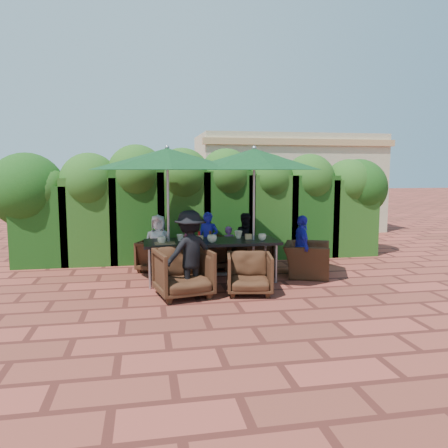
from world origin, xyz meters
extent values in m
plane|color=brown|center=(0.00, 0.00, 0.00)|extent=(80.00, 80.00, 0.00)
cube|color=black|center=(-0.16, 0.24, 0.72)|extent=(2.43, 0.90, 0.05)
cube|color=gray|center=(-0.16, 0.24, 0.12)|extent=(2.23, 0.05, 0.05)
cylinder|color=gray|center=(-1.28, -0.11, 0.35)|extent=(0.05, 0.05, 0.70)
cylinder|color=gray|center=(-1.28, 0.59, 0.35)|extent=(0.05, 0.05, 0.70)
cylinder|color=gray|center=(0.96, -0.11, 0.35)|extent=(0.05, 0.05, 0.70)
cylinder|color=gray|center=(0.96, 0.59, 0.35)|extent=(0.05, 0.05, 0.70)
cylinder|color=gray|center=(-0.93, 0.32, 0.01)|extent=(0.44, 0.44, 0.03)
cylinder|color=gray|center=(-0.93, 0.32, 1.20)|extent=(0.04, 0.04, 2.40)
cone|color=black|center=(-0.93, 0.32, 2.22)|extent=(2.72, 2.72, 0.38)
sphere|color=gray|center=(-0.93, 0.32, 2.42)|extent=(0.08, 0.08, 0.08)
cylinder|color=gray|center=(0.62, 0.22, 0.01)|extent=(0.44, 0.44, 0.03)
cylinder|color=gray|center=(0.62, 0.22, 1.20)|extent=(0.04, 0.04, 2.40)
cone|color=black|center=(0.62, 0.22, 2.22)|extent=(2.59, 2.59, 0.38)
sphere|color=gray|center=(0.62, 0.22, 2.42)|extent=(0.08, 0.08, 0.08)
imported|color=black|center=(-1.12, 1.24, 0.35)|extent=(0.88, 0.85, 0.69)
imported|color=black|center=(-0.12, 1.18, 0.39)|extent=(0.91, 0.88, 0.77)
imported|color=black|center=(0.79, 1.08, 0.36)|extent=(0.89, 0.86, 0.72)
imported|color=black|center=(-0.76, -0.67, 0.43)|extent=(0.98, 0.94, 0.86)
imported|color=black|center=(0.32, -0.70, 0.37)|extent=(0.82, 0.79, 0.74)
imported|color=black|center=(1.71, 0.33, 0.42)|extent=(0.95, 1.12, 0.84)
imported|color=silver|center=(-1.10, 1.11, 0.58)|extent=(0.61, 0.42, 1.15)
imported|color=#201FAB|center=(-0.07, 1.27, 0.59)|extent=(0.51, 0.47, 1.17)
imported|color=black|center=(0.71, 1.13, 0.58)|extent=(0.63, 0.48, 1.15)
imported|color=black|center=(-0.64, -0.61, 0.69)|extent=(0.97, 0.69, 1.38)
imported|color=#201FAB|center=(1.54, 0.15, 0.59)|extent=(0.41, 0.72, 1.19)
imported|color=#BF4379|center=(-0.49, 1.29, 0.38)|extent=(0.32, 0.28, 0.77)
imported|color=#9C4CA4|center=(0.38, 1.30, 0.43)|extent=(0.36, 0.32, 0.86)
imported|color=#227F28|center=(1.64, 4.25, 0.91)|extent=(1.65, 1.61, 1.82)
imported|color=#BF4379|center=(2.79, 4.33, 0.89)|extent=(0.94, 0.68, 1.78)
imported|color=gray|center=(3.14, 4.22, 0.88)|extent=(1.23, 0.94, 1.75)
imported|color=beige|center=(-1.06, 0.06, 0.81)|extent=(0.15, 0.15, 0.12)
imported|color=beige|center=(-0.72, 0.30, 0.81)|extent=(0.13, 0.13, 0.12)
imported|color=beige|center=(-0.18, 0.04, 0.82)|extent=(0.17, 0.17, 0.14)
imported|color=beige|center=(0.38, 0.41, 0.82)|extent=(0.15, 0.15, 0.14)
imported|color=beige|center=(0.76, 0.11, 0.81)|extent=(0.15, 0.15, 0.12)
cylinder|color=#B20C0A|center=(-0.38, 0.27, 0.83)|extent=(0.04, 0.04, 0.17)
cylinder|color=#4C230C|center=(-0.18, 0.29, 0.83)|extent=(0.04, 0.04, 0.17)
cube|color=#8E6745|center=(-1.01, 0.03, 0.76)|extent=(0.35, 0.25, 0.02)
cube|color=tan|center=(-0.38, 0.23, 0.80)|extent=(0.12, 0.06, 0.10)
cube|color=tan|center=(0.54, 0.27, 0.80)|extent=(0.12, 0.06, 0.10)
cube|color=#12370F|center=(-3.50, 2.30, 0.85)|extent=(1.15, 0.95, 1.69)
sphere|color=#12370F|center=(-3.50, 2.30, 1.59)|extent=(1.12, 1.12, 1.12)
cube|color=#12370F|center=(-2.50, 2.30, 0.93)|extent=(1.15, 0.95, 1.87)
sphere|color=#12370F|center=(-2.50, 2.30, 1.77)|extent=(1.27, 1.27, 1.27)
cube|color=#12370F|center=(-1.50, 2.30, 1.02)|extent=(1.15, 0.95, 2.05)
sphere|color=#12370F|center=(-1.50, 2.30, 1.95)|extent=(1.28, 1.28, 1.28)
cube|color=#12370F|center=(-0.50, 2.30, 0.99)|extent=(1.15, 0.95, 1.98)
sphere|color=#12370F|center=(-0.50, 2.30, 1.88)|extent=(1.28, 1.28, 1.28)
cube|color=#12370F|center=(0.50, 2.30, 1.00)|extent=(1.15, 0.95, 2.01)
sphere|color=#12370F|center=(0.50, 2.30, 1.91)|extent=(1.22, 1.22, 1.22)
cube|color=#12370F|center=(1.50, 2.30, 0.96)|extent=(1.15, 0.95, 1.92)
sphere|color=#12370F|center=(1.50, 2.30, 1.82)|extent=(1.18, 1.18, 1.18)
cube|color=#12370F|center=(2.50, 2.30, 0.95)|extent=(1.15, 0.95, 1.91)
sphere|color=#12370F|center=(2.50, 2.30, 1.81)|extent=(1.21, 1.21, 1.21)
cube|color=#12370F|center=(3.50, 2.30, 0.90)|extent=(1.15, 0.95, 1.80)
sphere|color=#12370F|center=(3.50, 2.30, 1.70)|extent=(1.18, 1.18, 1.18)
sphere|color=#12370F|center=(-3.80, 2.40, 1.60)|extent=(1.60, 1.60, 1.60)
sphere|color=#12370F|center=(3.80, 2.40, 1.60)|extent=(1.40, 1.40, 1.40)
cube|color=beige|center=(3.50, 7.00, 1.60)|extent=(6.00, 3.00, 3.20)
cube|color=tan|center=(3.50, 5.55, 2.90)|extent=(6.20, 0.25, 0.20)
camera|label=1|loc=(-1.36, -7.51, 2.00)|focal=35.00mm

